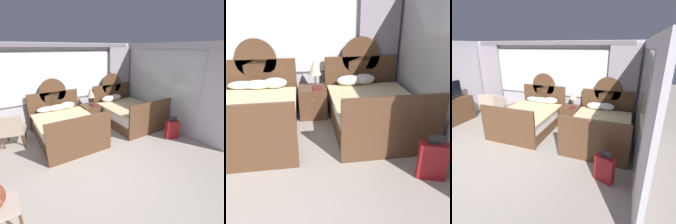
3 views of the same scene
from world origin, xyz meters
The scene contains 7 objects.
wall_back_window centered at (0.00, 3.61, 1.43)m, with size 6.04×0.22×2.70m.
bed_near_window centered at (-0.16, 2.39, 0.37)m, with size 1.63×2.26×1.63m.
bed_near_mirror centered at (2.09, 2.38, 0.36)m, with size 1.63×2.26×1.63m.
nightstand_between_beds centered at (0.97, 3.07, 0.33)m, with size 0.58×0.60×0.65m.
table_lamp_on_nightstand centered at (1.05, 3.14, 1.08)m, with size 0.27×0.27×0.61m.
book_on_nightstand centered at (1.07, 2.96, 0.67)m, with size 0.18×0.26×0.03m.
suitcase_on_floor centered at (2.48, 0.71, 0.28)m, with size 0.41×0.28×0.68m.
Camera 2 is at (0.76, -1.85, 2.24)m, focal length 38.90 mm.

